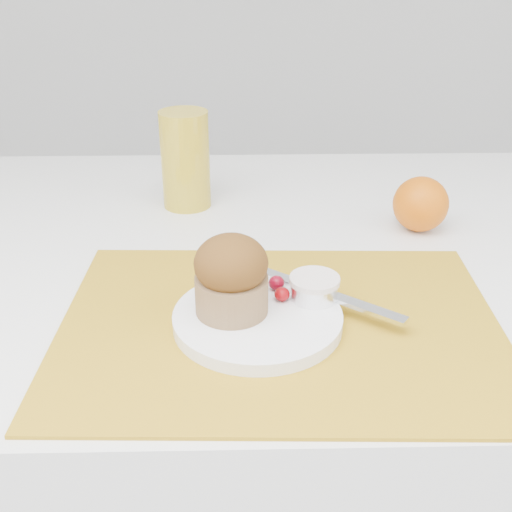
{
  "coord_description": "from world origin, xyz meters",
  "views": [
    {
      "loc": [
        -0.11,
        -0.77,
        1.16
      ],
      "look_at": [
        -0.09,
        -0.08,
        0.8
      ],
      "focal_mm": 45.0,
      "sensor_mm": 36.0,
      "label": 1
    }
  ],
  "objects_px": {
    "plate": "(258,319)",
    "orange": "(421,204)",
    "table": "(308,442)",
    "juice_glass": "(185,160)",
    "muffin": "(231,276)"
  },
  "relations": [
    {
      "from": "plate",
      "to": "orange",
      "type": "distance_m",
      "value": 0.36
    },
    {
      "from": "table",
      "to": "plate",
      "type": "relative_size",
      "value": 6.31
    },
    {
      "from": "orange",
      "to": "juice_glass",
      "type": "height_order",
      "value": "juice_glass"
    },
    {
      "from": "juice_glass",
      "to": "muffin",
      "type": "relative_size",
      "value": 1.54
    },
    {
      "from": "table",
      "to": "orange",
      "type": "height_order",
      "value": "orange"
    },
    {
      "from": "muffin",
      "to": "table",
      "type": "bearing_deg",
      "value": 59.86
    },
    {
      "from": "plate",
      "to": "juice_glass",
      "type": "bearing_deg",
      "value": 106.25
    },
    {
      "from": "orange",
      "to": "muffin",
      "type": "distance_m",
      "value": 0.37
    },
    {
      "from": "plate",
      "to": "muffin",
      "type": "height_order",
      "value": "muffin"
    },
    {
      "from": "juice_glass",
      "to": "plate",
      "type": "bearing_deg",
      "value": -73.75
    },
    {
      "from": "plate",
      "to": "orange",
      "type": "bearing_deg",
      "value": 46.43
    },
    {
      "from": "table",
      "to": "juice_glass",
      "type": "xyz_separation_m",
      "value": [
        -0.2,
        0.15,
        0.45
      ]
    },
    {
      "from": "plate",
      "to": "juice_glass",
      "type": "xyz_separation_m",
      "value": [
        -0.1,
        0.36,
        0.06
      ]
    },
    {
      "from": "table",
      "to": "muffin",
      "type": "distance_m",
      "value": 0.5
    },
    {
      "from": "juice_glass",
      "to": "orange",
      "type": "bearing_deg",
      "value": -16.07
    }
  ]
}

